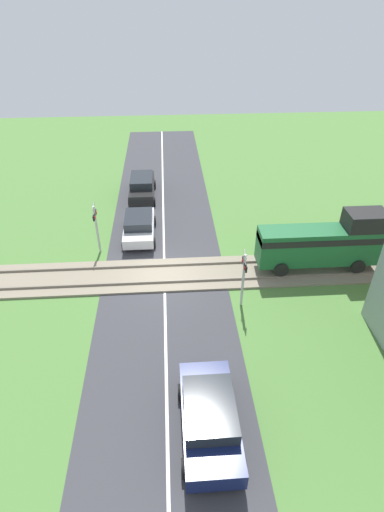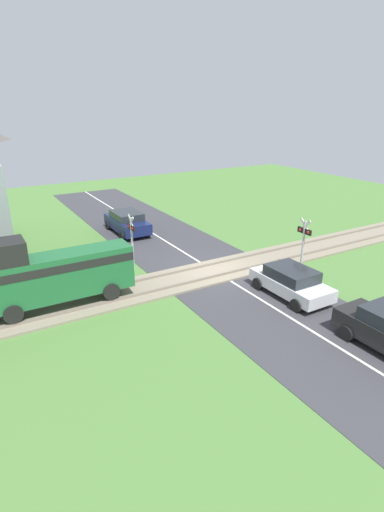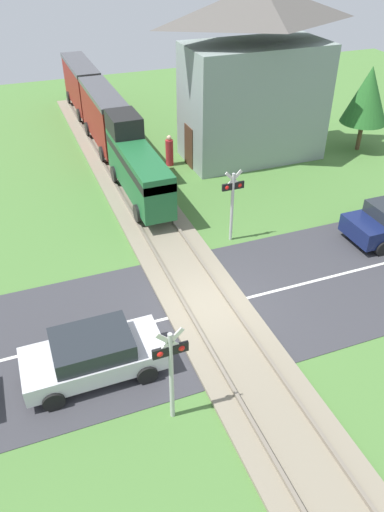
% 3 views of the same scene
% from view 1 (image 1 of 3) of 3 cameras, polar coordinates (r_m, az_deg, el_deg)
% --- Properties ---
extents(ground_plane, '(60.00, 60.00, 0.00)m').
position_cam_1_polar(ground_plane, '(21.05, -3.95, -2.83)').
color(ground_plane, '#4C7A38').
extents(road_surface, '(48.00, 6.40, 0.02)m').
position_cam_1_polar(road_surface, '(21.05, -3.96, -2.81)').
color(road_surface, '#38383D').
rests_on(road_surface, ground_plane).
extents(track_bed, '(2.80, 48.00, 0.24)m').
position_cam_1_polar(track_bed, '(21.01, -3.96, -2.68)').
color(track_bed, gray).
rests_on(track_bed, ground_plane).
extents(car_near_crossing, '(3.95, 1.93, 1.38)m').
position_cam_1_polar(car_near_crossing, '(24.08, -7.57, 4.36)').
color(car_near_crossing, silver).
rests_on(car_near_crossing, ground_plane).
extents(car_far_side, '(4.31, 2.02, 1.50)m').
position_cam_1_polar(car_far_side, '(14.42, 2.51, -21.97)').
color(car_far_side, '#141E4C').
rests_on(car_far_side, ground_plane).
extents(car_behind_queue, '(4.32, 1.83, 1.56)m').
position_cam_1_polar(car_behind_queue, '(28.71, -7.14, 9.85)').
color(car_behind_queue, black).
rests_on(car_behind_queue, ground_plane).
extents(crossing_signal_west_approach, '(0.90, 0.18, 3.02)m').
position_cam_1_polar(crossing_signal_west_approach, '(22.41, -13.58, 4.71)').
color(crossing_signal_west_approach, '#B7B7B7').
rests_on(crossing_signal_west_approach, ground_plane).
extents(crossing_signal_east_approach, '(0.90, 0.18, 3.02)m').
position_cam_1_polar(crossing_signal_east_approach, '(18.19, 7.42, -2.32)').
color(crossing_signal_east_approach, '#B7B7B7').
rests_on(crossing_signal_east_approach, ground_plane).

